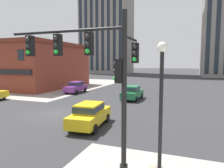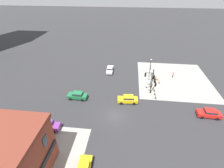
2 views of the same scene
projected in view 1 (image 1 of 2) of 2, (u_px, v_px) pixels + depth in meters
The scene contains 8 objects.
ground_plane at pixel (55, 114), 18.16m from camera, with size 320.00×320.00×0.00m, color #2D2D30.
sidewalk_far_corner at pixel (33, 84), 43.70m from camera, with size 32.00×32.00×0.02m, color gray.
traffic_signal_main at pixel (98, 69), 8.24m from camera, with size 5.36×2.09×6.40m.
street_lamp_corner_near at pixel (161, 96), 7.31m from camera, with size 0.36×0.36×5.20m.
car_main_southbound_near at pixel (90, 114), 14.33m from camera, with size 2.14×4.52×1.68m.
car_main_southbound_far at pixel (76, 87), 30.74m from camera, with size 1.97×4.44×1.68m.
car_parked_curb at pixel (132, 92), 24.93m from camera, with size 1.99×4.45×1.68m.
storefront_block_near_corner at pixel (26, 65), 39.28m from camera, with size 18.92×17.11×8.03m.
Camera 1 is at (10.85, -14.97, 4.47)m, focal length 32.91 mm.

